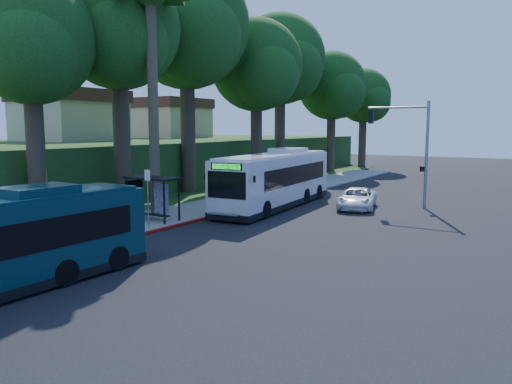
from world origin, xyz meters
The scene contains 18 objects.
ground centered at (0.00, 0.00, 0.00)m, with size 140.00×140.00×0.00m, color black.
sidewalk centered at (-7.30, 0.00, 0.06)m, with size 4.50×70.00×0.12m, color gray.
red_curb centered at (-5.00, -4.00, 0.07)m, with size 0.25×30.00×0.13m, color maroon.
grass_verge centered at (-13.00, 5.00, 0.03)m, with size 8.00×70.00×0.06m, color #234719.
bus_shelter centered at (-7.26, -2.86, 1.81)m, with size 3.20×1.51×2.55m.
stop_sign_pole centered at (-5.40, -5.00, 2.08)m, with size 0.35×0.06×3.17m.
traffic_signal_pole centered at (3.78, 10.00, 4.42)m, with size 4.10×0.30×7.00m.
palm_tree centered at (-8.20, -1.50, 12.38)m, with size 4.20×4.20×14.40m.
hillside_backdrop centered at (-26.30, 15.10, 2.44)m, with size 24.00×60.00×8.80m.
tree_0 centered at (-12.40, -0.02, 11.20)m, with size 8.40×8.00×15.70m.
tree_1 centered at (-13.37, 7.98, 12.73)m, with size 10.50×10.00×18.26m.
tree_2 centered at (-11.89, 15.98, 10.48)m, with size 8.82×8.40×15.12m.
tree_3 centered at (-13.88, 23.98, 11.98)m, with size 10.08×9.60×17.28m.
tree_4 centered at (-11.40, 31.98, 9.73)m, with size 8.40×8.00×14.14m.
tree_5 centered at (-10.41, 39.99, 8.96)m, with size 7.35×7.00×12.86m.
tree_6 centered at (-12.91, -6.01, 9.71)m, with size 7.56×7.20×13.74m.
white_bus centered at (-3.81, 5.37, 1.89)m, with size 3.93×13.16×3.86m.
pickup centered at (1.05, 7.59, 0.67)m, with size 2.23×4.84×1.35m, color white.
Camera 1 is at (12.57, -23.38, 5.33)m, focal length 35.00 mm.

